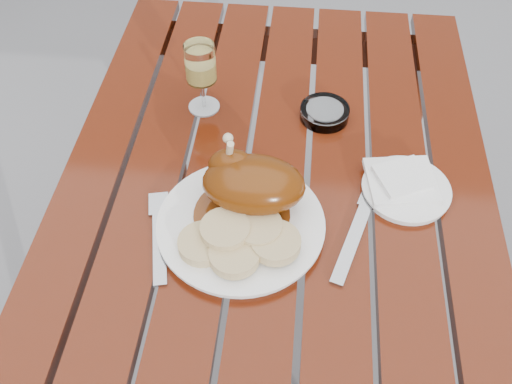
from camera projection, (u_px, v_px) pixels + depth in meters
ground at (268, 358)px, 1.62m from camera, size 60.00×60.00×0.00m
table at (271, 290)px, 1.34m from camera, size 0.80×1.20×0.75m
dinner_plate at (241, 225)px, 0.98m from camera, size 0.35×0.35×0.02m
roast_duck at (250, 183)px, 0.96m from camera, size 0.19×0.17×0.13m
bread_dumplings at (239, 240)px, 0.92m from camera, size 0.20×0.14×0.03m
wine_glass at (202, 78)px, 1.13m from camera, size 0.07×0.07×0.15m
side_plate at (406, 190)px, 1.03m from camera, size 0.21×0.21×0.01m
napkin at (401, 181)px, 1.03m from camera, size 0.14×0.13×0.01m
ashtray at (325, 113)px, 1.16m from camera, size 0.10×0.10×0.03m
fork at (159, 241)px, 0.96m from camera, size 0.06×0.18×0.01m
knife at (357, 230)px, 0.98m from camera, size 0.09×0.23×0.01m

